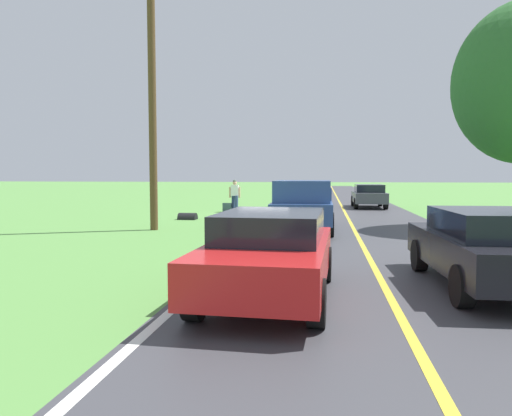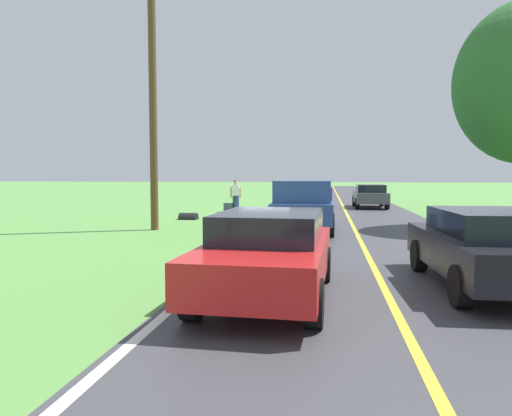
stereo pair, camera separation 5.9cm
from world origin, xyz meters
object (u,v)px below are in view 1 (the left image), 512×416
(sedan_ahead_same_lane, at_px, (270,252))
(sedan_mid_oncoming, at_px, (488,246))
(pickup_truck_passing, at_px, (303,204))
(hitchhiker_walking, at_px, (235,194))
(suitcase_carried, at_px, (227,207))
(utility_pole_roadside, at_px, (152,110))
(sedan_near_oncoming, at_px, (369,195))

(sedan_ahead_same_lane, bearing_deg, sedan_mid_oncoming, -162.67)
(sedan_mid_oncoming, bearing_deg, pickup_truck_passing, -65.80)
(hitchhiker_walking, xyz_separation_m, sedan_ahead_same_lane, (-3.92, 17.57, -0.23))
(suitcase_carried, height_order, sedan_mid_oncoming, sedan_mid_oncoming)
(hitchhiker_walking, xyz_separation_m, suitcase_carried, (0.42, 0.08, -0.74))
(hitchhiker_walking, relative_size, utility_pole_roadside, 0.20)
(sedan_near_oncoming, bearing_deg, suitcase_carried, 29.78)
(sedan_mid_oncoming, bearing_deg, utility_pole_roadside, -40.54)
(sedan_near_oncoming, bearing_deg, hitchhiker_walking, 30.69)
(hitchhiker_walking, relative_size, sedan_ahead_same_lane, 0.39)
(pickup_truck_passing, distance_m, sedan_mid_oncoming, 8.88)
(suitcase_carried, bearing_deg, pickup_truck_passing, 28.46)
(sedan_mid_oncoming, height_order, utility_pole_roadside, utility_pole_roadside)
(sedan_mid_oncoming, relative_size, utility_pole_roadside, 0.51)
(sedan_ahead_same_lane, xyz_separation_m, utility_pole_roadside, (5.30, -8.93, 3.61))
(sedan_mid_oncoming, xyz_separation_m, sedan_near_oncoming, (0.22, -20.83, 0.00))
(hitchhiker_walking, height_order, sedan_ahead_same_lane, hitchhiker_walking)
(suitcase_carried, relative_size, utility_pole_roadside, 0.06)
(sedan_near_oncoming, relative_size, utility_pole_roadside, 0.50)
(sedan_ahead_same_lane, bearing_deg, sedan_near_oncoming, -99.17)
(sedan_mid_oncoming, distance_m, utility_pole_roadside, 12.47)
(sedan_mid_oncoming, xyz_separation_m, sedan_ahead_same_lane, (3.77, 1.18, 0.00))
(utility_pole_roadside, bearing_deg, hitchhiker_walking, -99.06)
(suitcase_carried, relative_size, sedan_mid_oncoming, 0.11)
(sedan_ahead_same_lane, bearing_deg, suitcase_carried, -76.07)
(pickup_truck_passing, relative_size, sedan_near_oncoming, 1.23)
(suitcase_carried, height_order, utility_pole_roadside, utility_pole_roadside)
(pickup_truck_passing, height_order, sedan_near_oncoming, pickup_truck_passing)
(hitchhiker_walking, xyz_separation_m, sedan_near_oncoming, (-7.47, -4.43, -0.23))
(suitcase_carried, xyz_separation_m, sedan_ahead_same_lane, (-4.34, 17.49, 0.51))
(hitchhiker_walking, relative_size, sedan_near_oncoming, 0.40)
(pickup_truck_passing, distance_m, sedan_near_oncoming, 13.19)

